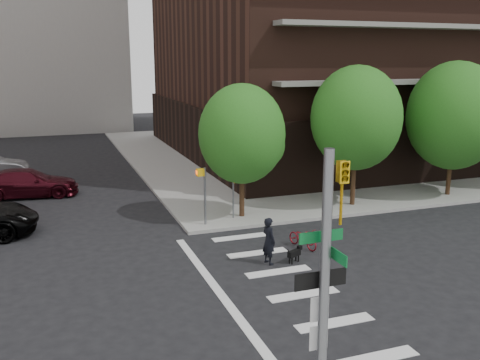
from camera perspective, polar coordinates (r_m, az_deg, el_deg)
ground at (r=16.68m, az=-2.75°, el=-13.60°), size 120.00×120.00×0.00m
sidewalk_ne at (r=45.82m, az=13.27°, el=3.29°), size 39.00×33.00×0.15m
crosswalk at (r=17.38m, az=4.38°, el=-12.46°), size 3.85×13.00×0.01m
tree_a at (r=24.50m, az=0.21°, el=4.93°), size 4.00×4.00×5.90m
tree_b at (r=27.08m, az=12.30°, el=6.46°), size 4.50×4.50×6.65m
tree_c at (r=30.69m, az=21.89°, el=6.38°), size 5.00×5.00×6.80m
traffic_signal at (r=9.14m, az=8.84°, el=-18.48°), size 0.90×0.75×6.00m
pedestrian_signal at (r=23.85m, az=-3.12°, el=-0.67°), size 2.18×0.67×2.60m
parked_car_maroon at (r=31.40m, az=-21.72°, el=-0.30°), size 2.66×5.50×1.54m
scooter at (r=21.65m, az=6.73°, el=-6.14°), size 0.97×1.66×0.82m
dog_walker at (r=19.76m, az=3.09°, el=-6.49°), size 0.73×0.56×1.77m
dog at (r=20.13m, az=5.87°, el=-7.74°), size 0.69×0.43×0.58m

